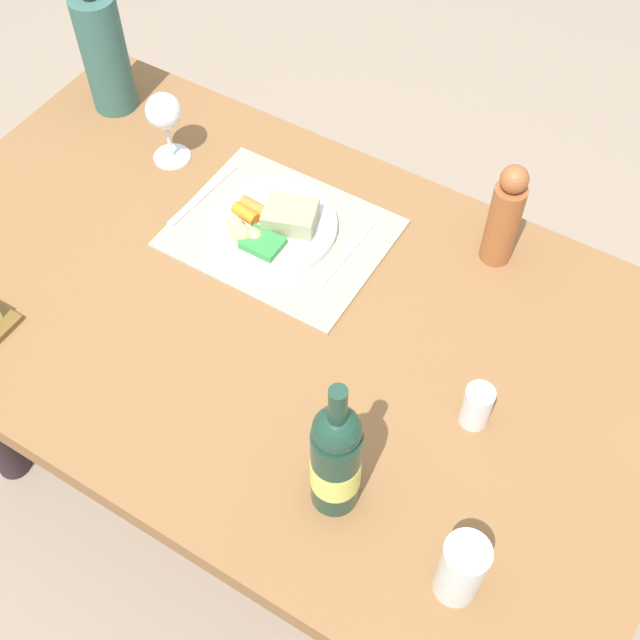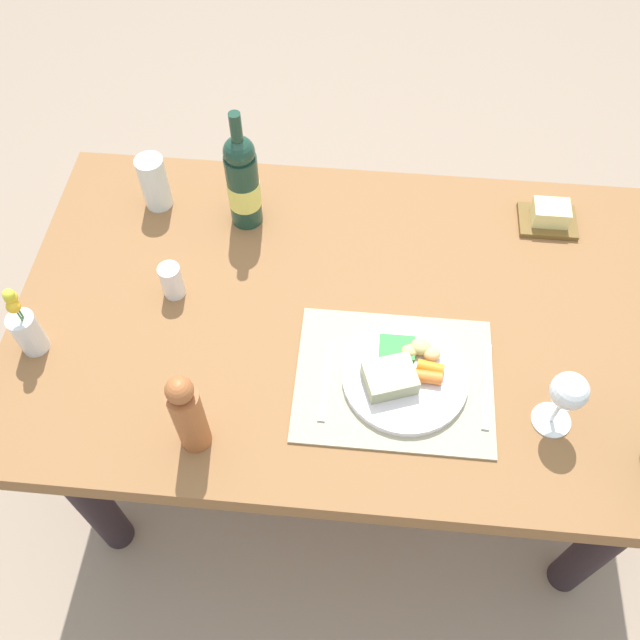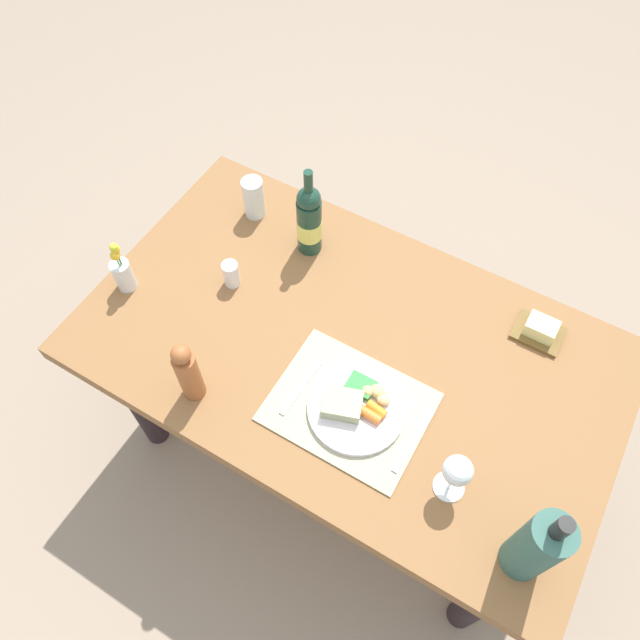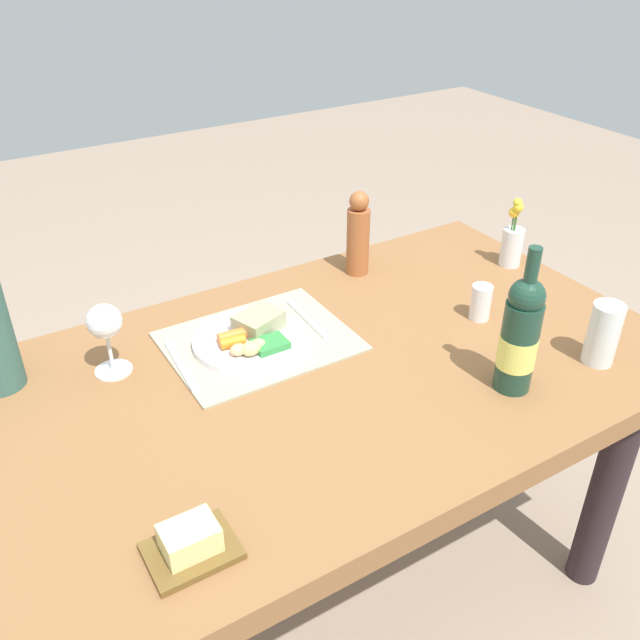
% 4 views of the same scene
% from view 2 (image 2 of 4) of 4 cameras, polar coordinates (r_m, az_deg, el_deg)
% --- Properties ---
extents(ground_plane, '(8.00, 8.00, 0.00)m').
position_cam_2_polar(ground_plane, '(2.05, 2.21, -10.70)').
color(ground_plane, gray).
extents(dining_table, '(1.43, 0.85, 0.71)m').
position_cam_2_polar(dining_table, '(1.51, 2.94, -1.57)').
color(dining_table, brown).
rests_on(dining_table, ground_plane).
extents(placemat, '(0.38, 0.30, 0.01)m').
position_cam_2_polar(placemat, '(1.35, 6.30, -4.94)').
color(placemat, tan).
rests_on(placemat, dining_table).
extents(dinner_plate, '(0.25, 0.25, 0.05)m').
position_cam_2_polar(dinner_plate, '(1.34, 7.11, -4.51)').
color(dinner_plate, silver).
rests_on(dinner_plate, placemat).
extents(fork, '(0.02, 0.18, 0.00)m').
position_cam_2_polar(fork, '(1.34, 0.70, -5.01)').
color(fork, silver).
rests_on(fork, placemat).
extents(knife, '(0.03, 0.19, 0.00)m').
position_cam_2_polar(knife, '(1.37, 13.80, -5.33)').
color(knife, silver).
rests_on(knife, placemat).
extents(salt_shaker, '(0.05, 0.05, 0.08)m').
position_cam_2_polar(salt_shaker, '(1.46, -12.12, 3.20)').
color(salt_shaker, white).
rests_on(salt_shaker, dining_table).
extents(flower_vase, '(0.05, 0.05, 0.19)m').
position_cam_2_polar(flower_vase, '(1.45, -23.15, -0.67)').
color(flower_vase, silver).
rests_on(flower_vase, dining_table).
extents(wine_bottle, '(0.07, 0.07, 0.30)m').
position_cam_2_polar(wine_bottle, '(1.52, -6.33, 11.35)').
color(wine_bottle, '#1C3D2F').
rests_on(wine_bottle, dining_table).
extents(wine_glass, '(0.07, 0.07, 0.15)m').
position_cam_2_polar(wine_glass, '(1.28, 20.05, -5.75)').
color(wine_glass, white).
rests_on(wine_glass, dining_table).
extents(butter_dish, '(0.13, 0.10, 0.05)m').
position_cam_2_polar(butter_dish, '(1.65, 18.60, 8.16)').
color(butter_dish, brown).
rests_on(butter_dish, dining_table).
extents(pepper_mill, '(0.06, 0.06, 0.22)m').
position_cam_2_polar(pepper_mill, '(1.22, -10.78, -7.75)').
color(pepper_mill, '#A3592E').
rests_on(pepper_mill, dining_table).
extents(water_tumbler, '(0.06, 0.06, 0.13)m').
position_cam_2_polar(water_tumbler, '(1.63, -13.47, 10.84)').
color(water_tumbler, silver).
rests_on(water_tumbler, dining_table).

